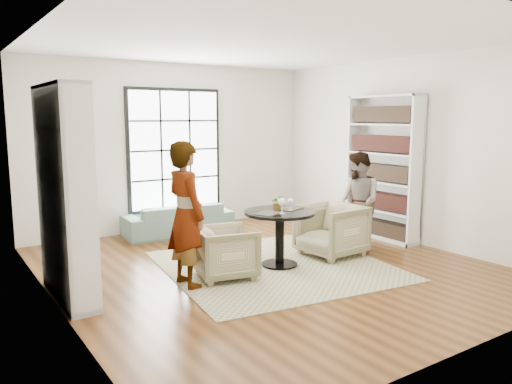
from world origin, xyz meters
TOP-DOWN VIEW (x-y plane):
  - ground at (0.00, 0.00)m, footprint 6.00×6.00m
  - room_shell at (0.00, 0.54)m, footprint 6.00×6.01m
  - rug at (0.09, -0.02)m, footprint 3.25×3.25m
  - pedestal_table at (0.15, -0.06)m, footprint 0.97×0.97m
  - sofa at (-0.21, 2.45)m, footprint 1.91×0.86m
  - armchair_left at (-0.72, -0.08)m, footprint 0.87×0.86m
  - armchair_right at (1.09, -0.06)m, footprint 0.89×0.87m
  - person_left at (-1.27, -0.08)m, footprint 0.46×0.67m
  - person_right at (1.64, -0.06)m, footprint 0.79×0.89m
  - placemat_left at (-0.08, -0.11)m, footprint 0.41×0.36m
  - placemat_right at (0.37, 0.01)m, footprint 0.41×0.36m
  - cutlery_left at (-0.08, -0.11)m, footprint 0.21×0.25m
  - cutlery_right at (0.37, 0.01)m, footprint 0.21×0.25m
  - wine_glass_left at (0.06, -0.23)m, footprint 0.10×0.10m
  - wine_glass_right at (0.29, -0.11)m, footprint 0.08×0.08m
  - flower_centerpiece at (0.15, -0.00)m, footprint 0.22×0.20m

SIDE VIEW (x-z plane):
  - ground at x=0.00m, z-range 0.00..0.00m
  - rug at x=0.09m, z-range 0.00..0.01m
  - sofa at x=-0.21m, z-range 0.00..0.55m
  - armchair_left at x=-0.72m, z-range 0.00..0.67m
  - armchair_right at x=1.09m, z-range 0.00..0.77m
  - pedestal_table at x=0.15m, z-range 0.17..0.95m
  - person_right at x=1.64m, z-range 0.00..1.52m
  - placemat_left at x=-0.08m, z-range 0.78..0.78m
  - placemat_right at x=0.37m, z-range 0.78..0.78m
  - cutlery_left at x=-0.08m, z-range 0.78..0.79m
  - cutlery_right at x=0.37m, z-range 0.78..0.79m
  - flower_centerpiece at x=0.15m, z-range 0.78..0.99m
  - person_left at x=-1.27m, z-range 0.00..1.77m
  - wine_glass_right at x=0.29m, z-range 0.81..0.98m
  - wine_glass_left at x=0.06m, z-range 0.82..1.03m
  - room_shell at x=0.00m, z-range -1.74..4.26m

